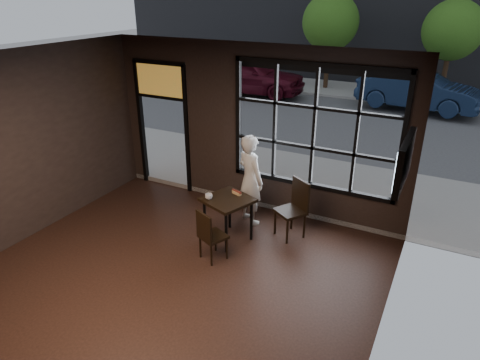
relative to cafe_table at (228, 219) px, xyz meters
The scene contains 17 objects.
floor 2.18m from the cafe_table, 95.45° to the right, with size 6.00×7.00×0.02m, color black.
ceiling 3.53m from the cafe_table, 95.45° to the right, with size 6.00×7.00×0.02m, color black.
wall_right 3.71m from the cafe_table, 37.25° to the right, with size 0.04×7.00×3.20m, color black.
window_frame 2.20m from the cafe_table, 54.01° to the left, with size 3.06×0.12×2.28m, color black.
stained_transom 3.32m from the cafe_table, 149.20° to the left, with size 1.20×0.06×0.70m, color orange.
street_asphalt 21.88m from the cafe_table, 90.53° to the left, with size 60.00×41.00×0.04m, color #545456.
cafe_table is the anchor object (origin of this frame).
chair_near 0.63m from the cafe_table, 83.30° to the right, with size 0.38×0.38×0.88m, color black.
chair_window 1.10m from the cafe_table, 32.75° to the left, with size 0.45×0.45×1.05m, color black.
man 0.89m from the cafe_table, 85.73° to the left, with size 0.62×0.41×1.71m, color silver.
hotdog 0.48m from the cafe_table, 76.27° to the left, with size 0.20×0.08×0.06m, color tan, non-canonical shape.
cup 0.54m from the cafe_table, 149.48° to the right, with size 0.12×0.12×0.10m, color silver.
tv 3.28m from the cafe_table, 10.43° to the right, with size 0.12×1.03×0.60m, color black.
navy_car 10.75m from the cafe_table, 80.05° to the left, with size 1.45×4.15×1.37m, color #13213C.
maroon_car 11.12m from the cafe_table, 114.15° to the left, with size 1.79×4.45×1.52m, color #430A17.
tree_left 13.11m from the cafe_table, 99.46° to the left, with size 2.32×2.32×3.95m.
tree_right 13.21m from the cafe_table, 78.89° to the left, with size 2.19×2.19×3.74m.
Camera 1 is at (3.36, -3.54, 4.04)m, focal length 32.00 mm.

